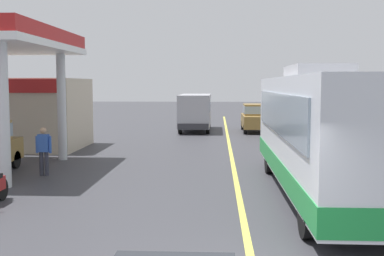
{
  "coord_description": "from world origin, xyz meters",
  "views": [
    {
      "loc": [
        -0.6,
        -6.63,
        3.11
      ],
      "look_at": [
        -1.5,
        10.0,
        1.6
      ],
      "focal_mm": 44.85,
      "sensor_mm": 36.0,
      "label": 1
    }
  ],
  "objects_px": {
    "minibus_opposing_lane": "(195,109)",
    "pedestrian_near_pump": "(44,149)",
    "coach_bus_main": "(323,135)",
    "car_trailing_behind_bus": "(255,116)"
  },
  "relations": [
    {
      "from": "car_trailing_behind_bus",
      "to": "coach_bus_main",
      "type": "bearing_deg",
      "value": -88.53
    },
    {
      "from": "coach_bus_main",
      "to": "car_trailing_behind_bus",
      "type": "relative_size",
      "value": 2.63
    },
    {
      "from": "minibus_opposing_lane",
      "to": "coach_bus_main",
      "type": "bearing_deg",
      "value": -76.62
    },
    {
      "from": "minibus_opposing_lane",
      "to": "car_trailing_behind_bus",
      "type": "xyz_separation_m",
      "value": [
        3.99,
        -0.49,
        -0.46
      ]
    },
    {
      "from": "coach_bus_main",
      "to": "car_trailing_behind_bus",
      "type": "distance_m",
      "value": 18.26
    },
    {
      "from": "minibus_opposing_lane",
      "to": "pedestrian_near_pump",
      "type": "distance_m",
      "value": 16.88
    },
    {
      "from": "coach_bus_main",
      "to": "pedestrian_near_pump",
      "type": "distance_m",
      "value": 9.25
    },
    {
      "from": "coach_bus_main",
      "to": "pedestrian_near_pump",
      "type": "height_order",
      "value": "coach_bus_main"
    },
    {
      "from": "pedestrian_near_pump",
      "to": "minibus_opposing_lane",
      "type": "bearing_deg",
      "value": 74.77
    },
    {
      "from": "coach_bus_main",
      "to": "pedestrian_near_pump",
      "type": "relative_size",
      "value": 6.65
    }
  ]
}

